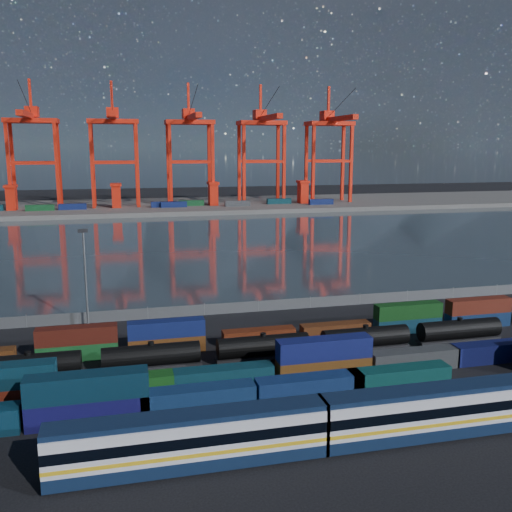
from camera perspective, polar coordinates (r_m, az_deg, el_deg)
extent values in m
plane|color=black|center=(79.71, 5.17, -11.11)|extent=(700.00, 700.00, 0.00)
plane|color=#2E3A42|center=(179.02, -5.65, 1.29)|extent=(700.00, 700.00, 0.00)
cube|color=#514F4C|center=(282.37, -8.65, 4.95)|extent=(700.00, 70.00, 2.00)
cone|color=#1E2630|center=(1694.79, -20.47, 18.09)|extent=(1100.00, 1100.00, 520.00)
cone|color=#1E2630|center=(1696.67, -6.20, 17.66)|extent=(1040.00, 1040.00, 460.00)
cone|color=#1E2630|center=(1789.86, 7.15, 16.00)|extent=(960.00, 960.00, 380.00)
cone|color=#1E2630|center=(1936.95, 17.16, 14.03)|extent=(840.00, 840.00, 300.00)
cube|color=silver|center=(56.04, -6.51, -17.71)|extent=(26.35, 3.16, 4.01)
cube|color=#0F1D37|center=(57.08, -6.47, -19.57)|extent=(26.35, 3.23, 1.26)
cube|color=#0F1D37|center=(54.99, -6.57, -15.64)|extent=(26.35, 2.85, 0.53)
cube|color=gold|center=(56.45, -6.50, -18.46)|extent=(26.38, 3.26, 0.38)
cube|color=black|center=(55.84, -6.52, -17.33)|extent=(26.38, 3.26, 1.05)
cube|color=black|center=(57.22, -16.29, -20.57)|extent=(3.16, 2.11, 0.74)
cube|color=black|center=(58.99, 2.99, -19.07)|extent=(3.16, 2.11, 0.74)
cube|color=silver|center=(64.08, 18.03, -14.36)|extent=(26.35, 3.16, 4.01)
cube|color=#0F1D37|center=(64.99, 17.92, -16.04)|extent=(26.35, 3.23, 1.26)
cube|color=#0F1D37|center=(63.17, 18.15, -12.49)|extent=(26.35, 2.85, 0.53)
cube|color=gold|center=(64.44, 17.98, -15.04)|extent=(26.38, 3.26, 0.38)
cube|color=black|center=(63.91, 18.05, -14.01)|extent=(26.38, 3.26, 1.05)
cube|color=black|center=(61.32, 10.12, -17.99)|extent=(3.16, 2.11, 0.74)
cube|color=#110F4F|center=(67.18, -16.39, -14.58)|extent=(13.09, 2.66, 2.84)
cube|color=#0B283B|center=(66.03, -16.53, -12.35)|extent=(13.09, 2.66, 2.84)
cube|color=navy|center=(67.51, -5.79, -14.03)|extent=(13.09, 2.66, 2.84)
cube|color=navy|center=(70.35, 5.38, -12.96)|extent=(13.09, 2.66, 2.84)
cube|color=#0C4240|center=(74.73, 14.08, -11.78)|extent=(13.09, 2.66, 2.84)
cube|color=maroon|center=(73.48, -24.18, -12.90)|extent=(12.52, 2.54, 2.71)
cube|color=#155117|center=(72.10, -13.33, -12.66)|extent=(12.52, 2.54, 2.71)
cube|color=#0C3442|center=(73.07, -3.24, -12.04)|extent=(12.52, 2.54, 2.71)
cube|color=brown|center=(76.35, 6.79, -11.06)|extent=(12.52, 2.54, 2.71)
cube|color=navy|center=(75.38, 6.83, -9.15)|extent=(12.52, 2.54, 2.71)
cube|color=#383B3D|center=(81.55, 15.51, -9.94)|extent=(12.52, 2.54, 2.71)
cube|color=navy|center=(87.94, 22.59, -8.85)|extent=(12.52, 2.54, 2.71)
cube|color=#175624|center=(85.84, -17.39, -9.08)|extent=(11.19, 2.27, 2.42)
cube|color=#4D170F|center=(85.06, -17.48, -7.54)|extent=(11.19, 2.27, 2.42)
cube|color=#613413|center=(85.80, -8.91, -8.70)|extent=(11.19, 2.27, 2.42)
cube|color=navy|center=(85.02, -8.95, -7.16)|extent=(11.19, 2.27, 2.42)
cube|color=#62230E|center=(87.88, 0.28, -8.09)|extent=(11.19, 2.27, 2.42)
cube|color=#592A11|center=(91.51, 7.94, -7.41)|extent=(11.19, 2.27, 2.42)
cube|color=#0D3248|center=(96.65, 14.91, -6.68)|extent=(11.19, 2.27, 2.42)
cube|color=#124415|center=(95.96, 14.98, -5.30)|extent=(11.19, 2.27, 2.42)
cube|color=navy|center=(103.30, 21.27, -5.93)|extent=(11.19, 2.27, 2.42)
cube|color=maroon|center=(102.65, 21.36, -4.63)|extent=(11.19, 2.27, 2.42)
cylinder|color=black|center=(79.73, -21.79, -10.10)|extent=(12.97, 2.89, 2.89)
cylinder|color=black|center=(79.19, -21.87, -9.02)|extent=(0.80, 0.80, 0.50)
cube|color=black|center=(80.29, -21.71, -11.17)|extent=(13.47, 2.00, 0.40)
cube|color=black|center=(79.88, -18.44, -11.37)|extent=(2.50, 1.80, 0.60)
cylinder|color=black|center=(78.87, -10.42, -9.71)|extent=(12.97, 2.89, 2.89)
cylinder|color=black|center=(78.33, -10.47, -8.61)|extent=(0.80, 0.80, 0.50)
cube|color=black|center=(79.44, -10.38, -10.78)|extent=(13.47, 2.00, 0.40)
cube|color=black|center=(79.53, -13.67, -11.21)|extent=(2.50, 1.80, 0.60)
cube|color=black|center=(79.91, -7.10, -10.86)|extent=(2.50, 1.80, 0.60)
cylinder|color=black|center=(81.03, 0.72, -8.95)|extent=(12.97, 2.89, 2.89)
cylinder|color=black|center=(80.50, 0.72, -7.88)|extent=(0.80, 0.80, 0.50)
cube|color=black|center=(81.58, 0.71, -10.00)|extent=(13.47, 2.00, 0.40)
cube|color=black|center=(80.81, -2.43, -10.53)|extent=(2.50, 1.80, 0.60)
cube|color=black|center=(82.88, 3.77, -9.98)|extent=(2.50, 1.80, 0.60)
cylinder|color=black|center=(85.97, 10.88, -7.97)|extent=(12.97, 2.89, 2.89)
cylinder|color=black|center=(85.47, 10.92, -6.95)|extent=(0.80, 0.80, 0.50)
cube|color=black|center=(86.49, 10.84, -8.97)|extent=(13.47, 2.00, 0.40)
cube|color=black|center=(84.95, 8.03, -9.54)|extent=(2.50, 1.80, 0.60)
cube|color=black|center=(88.51, 13.51, -8.89)|extent=(2.50, 1.80, 0.60)
cylinder|color=black|center=(93.25, 19.65, -6.91)|extent=(12.97, 2.89, 2.89)
cylinder|color=black|center=(92.79, 19.71, -5.97)|extent=(0.80, 0.80, 0.50)
cube|color=black|center=(93.74, 19.59, -7.84)|extent=(13.47, 2.00, 0.40)
cube|color=black|center=(91.56, 17.19, -8.40)|extent=(2.50, 1.80, 0.60)
cube|color=black|center=(96.32, 21.83, -7.74)|extent=(2.50, 1.80, 0.60)
cube|color=#595B5E|center=(104.84, 0.26, -5.04)|extent=(160.00, 0.06, 2.00)
cylinder|color=slate|center=(103.22, -21.98, -6.06)|extent=(0.12, 0.12, 2.20)
cylinder|color=slate|center=(102.16, -16.40, -5.87)|extent=(0.12, 0.12, 2.20)
cylinder|color=slate|center=(102.08, -10.76, -5.62)|extent=(0.12, 0.12, 2.20)
cylinder|color=slate|center=(102.97, -5.18, -5.32)|extent=(0.12, 0.12, 2.20)
cylinder|color=slate|center=(104.81, 0.26, -4.98)|extent=(0.12, 0.12, 2.20)
cylinder|color=slate|center=(107.56, 5.45, -4.62)|extent=(0.12, 0.12, 2.20)
cylinder|color=slate|center=(111.14, 10.35, -4.24)|extent=(0.12, 0.12, 2.20)
cylinder|color=slate|center=(115.47, 14.90, -3.86)|extent=(0.12, 0.12, 2.20)
cylinder|color=slate|center=(120.48, 19.10, -3.48)|extent=(0.12, 0.12, 2.20)
cylinder|color=slate|center=(126.09, 22.94, -3.13)|extent=(0.12, 0.12, 2.20)
cylinder|color=slate|center=(98.49, -16.66, -2.35)|extent=(0.36, 0.36, 16.00)
cube|color=black|center=(96.99, -16.93, 2.43)|extent=(1.60, 0.40, 0.60)
cube|color=red|center=(273.44, -23.48, 8.07)|extent=(1.45, 1.45, 40.84)
cube|color=red|center=(284.18, -23.11, 8.18)|extent=(1.45, 1.45, 40.84)
cube|color=red|center=(270.81, -19.28, 8.34)|extent=(1.45, 1.45, 40.84)
cube|color=red|center=(281.65, -19.07, 8.43)|extent=(1.45, 1.45, 40.84)
cube|color=red|center=(271.89, -21.42, 8.64)|extent=(19.97, 1.27, 1.27)
cube|color=red|center=(282.68, -21.13, 8.72)|extent=(19.97, 1.27, 1.27)
cube|color=red|center=(277.40, -21.54, 12.47)|extent=(22.69, 12.71, 2.00)
cube|color=red|center=(266.69, -21.88, 12.93)|extent=(2.72, 43.56, 2.27)
cube|color=red|center=(281.19, -21.50, 13.28)|extent=(5.45, 7.26, 4.54)
cube|color=red|center=(279.84, -21.65, 14.68)|extent=(1.09, 1.09, 14.52)
cylinder|color=black|center=(264.92, -22.05, 14.32)|extent=(0.22, 37.35, 12.32)
cube|color=red|center=(269.79, -16.07, 8.52)|extent=(1.45, 1.45, 40.84)
cube|color=red|center=(280.67, -15.98, 8.60)|extent=(1.45, 1.45, 40.84)
cube|color=red|center=(269.73, -11.78, 8.71)|extent=(1.45, 1.45, 40.84)
cube|color=red|center=(280.61, -11.86, 8.79)|extent=(1.45, 1.45, 40.84)
cube|color=red|center=(269.51, -13.94, 9.05)|extent=(19.97, 1.27, 1.27)
cube|color=red|center=(280.40, -13.94, 9.12)|extent=(19.97, 1.27, 1.27)
cube|color=red|center=(275.07, -14.12, 12.91)|extent=(22.69, 12.71, 2.00)
cube|color=red|center=(264.27, -14.15, 13.40)|extent=(2.72, 43.56, 2.27)
cube|color=red|center=(278.89, -14.16, 13.72)|extent=(5.45, 7.26, 4.54)
cube|color=red|center=(277.53, -14.23, 15.14)|extent=(1.09, 1.09, 14.52)
cylinder|color=black|center=(262.49, -14.22, 14.80)|extent=(0.22, 37.35, 12.32)
cube|color=red|center=(270.65, -8.56, 8.83)|extent=(1.45, 1.45, 40.84)
cube|color=red|center=(281.50, -8.77, 8.90)|extent=(1.45, 1.45, 40.84)
cube|color=red|center=(273.16, -4.34, 8.93)|extent=(1.45, 1.45, 40.84)
cube|color=red|center=(283.91, -4.70, 9.00)|extent=(1.45, 1.45, 40.84)
cube|color=red|center=(271.66, -6.45, 9.32)|extent=(19.97, 1.27, 1.27)
cube|color=red|center=(282.47, -6.73, 9.37)|extent=(19.97, 1.27, 1.27)
cube|color=red|center=(277.18, -6.68, 13.14)|extent=(22.69, 12.71, 2.00)
cube|color=red|center=(266.47, -6.39, 13.63)|extent=(2.72, 43.56, 2.27)
cube|color=red|center=(280.97, -6.79, 13.94)|extent=(5.45, 7.26, 4.54)
cube|color=red|center=(279.62, -6.78, 15.36)|extent=(1.09, 1.09, 14.52)
cylinder|color=black|center=(264.69, -6.36, 15.03)|extent=(0.22, 37.35, 12.32)
cube|color=red|center=(275.99, -1.22, 8.98)|extent=(1.45, 1.45, 40.84)
cube|color=red|center=(286.63, -1.69, 9.05)|extent=(1.45, 1.45, 40.84)
cube|color=red|center=(280.95, 2.81, 9.01)|extent=(1.45, 1.45, 40.84)
cube|color=red|center=(291.40, 2.20, 9.08)|extent=(1.45, 1.45, 40.84)
cube|color=red|center=(278.24, 0.81, 9.42)|extent=(19.97, 1.27, 1.27)
cube|color=red|center=(288.79, 0.27, 9.48)|extent=(19.97, 1.27, 1.27)
cube|color=red|center=(283.63, 0.54, 13.16)|extent=(22.69, 12.71, 2.00)
cube|color=red|center=(273.17, 1.12, 13.63)|extent=(2.72, 43.56, 2.27)
cube|color=red|center=(287.33, 0.36, 13.95)|extent=(5.45, 7.26, 4.54)
cube|color=red|center=(286.01, 0.46, 15.33)|extent=(1.09, 1.09, 14.52)
cylinder|color=black|center=(271.44, 1.24, 14.99)|extent=(0.22, 37.35, 12.32)
cube|color=red|center=(285.54, 5.74, 9.00)|extent=(1.45, 1.45, 40.84)
cube|color=red|center=(295.84, 5.04, 9.07)|extent=(1.45, 1.45, 40.84)
cube|color=red|center=(292.73, 9.48, 8.95)|extent=(1.45, 1.45, 40.84)
cube|color=red|center=(302.79, 8.67, 9.03)|extent=(1.45, 1.45, 40.84)
cube|color=red|center=(288.93, 7.64, 9.38)|extent=(19.97, 1.27, 1.27)
cube|color=red|center=(299.11, 6.88, 9.45)|extent=(19.97, 1.27, 1.27)
cube|color=red|center=(294.13, 7.35, 13.00)|extent=(22.69, 12.71, 2.00)
cube|color=red|center=(284.05, 8.16, 13.42)|extent=(2.72, 43.56, 2.27)
cube|color=red|center=(297.70, 7.11, 13.76)|extent=(5.45, 7.26, 4.54)
cube|color=red|center=(296.43, 7.27, 15.09)|extent=(1.09, 1.09, 14.52)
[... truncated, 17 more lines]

